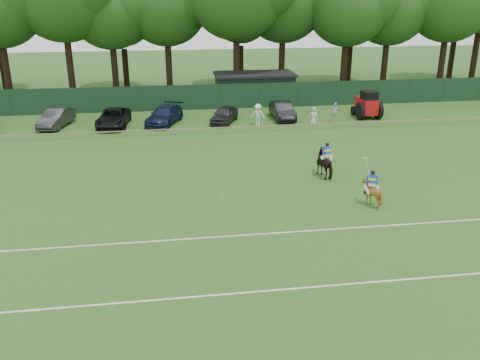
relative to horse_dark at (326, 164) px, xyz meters
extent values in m
plane|color=#1E4C14|center=(-6.61, -6.51, -0.87)|extent=(160.00, 160.00, 0.00)
imported|color=black|center=(0.00, 0.00, 0.00)|extent=(1.46, 2.24, 1.74)
imported|color=brown|center=(1.10, -4.82, -0.14)|extent=(1.60, 1.68, 1.46)
imported|color=#2A2A2C|center=(-19.58, 15.55, -0.09)|extent=(2.73, 5.03, 1.57)
imported|color=black|center=(-14.64, 15.06, -0.12)|extent=(2.93, 5.60, 1.50)
imported|color=#131F3E|center=(-10.20, 15.26, -0.10)|extent=(3.96, 5.73, 1.54)
imported|color=#2A2A2C|center=(-4.84, 14.96, -0.14)|extent=(3.30, 4.64, 1.47)
imported|color=black|center=(0.63, 15.39, -0.08)|extent=(1.67, 4.79, 1.58)
imported|color=silver|center=(-2.01, 13.55, 0.09)|extent=(1.39, 1.05, 1.91)
imported|color=silver|center=(5.07, 13.66, 0.03)|extent=(1.13, 0.68, 1.81)
imported|color=beige|center=(2.92, 13.04, -0.08)|extent=(0.91, 0.78, 1.59)
cube|color=silver|center=(0.00, 0.00, 0.60)|extent=(0.42, 0.35, 0.18)
cube|color=#1845AD|center=(0.00, 0.00, 0.92)|extent=(0.47, 0.40, 0.51)
cube|color=yellow|center=(0.00, 0.00, 0.90)|extent=(0.49, 0.39, 0.18)
sphere|color=black|center=(0.00, 0.00, 1.29)|extent=(0.25, 0.25, 0.25)
cylinder|color=silver|center=(0.26, 0.02, 0.30)|extent=(0.40, 0.42, 0.59)
cylinder|color=silver|center=(-0.24, -0.12, 0.30)|extent=(0.45, 0.30, 0.59)
cube|color=silver|center=(1.10, -4.82, 0.38)|extent=(0.43, 0.38, 0.18)
cube|color=#1845AD|center=(1.10, -4.82, 0.70)|extent=(0.49, 0.44, 0.51)
cube|color=yellow|center=(1.10, -4.82, 0.68)|extent=(0.51, 0.43, 0.18)
sphere|color=black|center=(1.10, -4.82, 1.07)|extent=(0.25, 0.25, 0.25)
cylinder|color=silver|center=(1.32, -4.97, 0.08)|extent=(0.47, 0.28, 0.59)
cylinder|color=silver|center=(0.84, -4.76, 0.08)|extent=(0.38, 0.45, 0.59)
cylinder|color=tan|center=(0.84, -4.65, 1.25)|extent=(0.05, 0.64, 1.17)
sphere|color=silver|center=(-7.02, -2.67, -0.83)|extent=(0.09, 0.09, 0.09)
cube|color=silver|center=(-6.61, -12.51, -0.87)|extent=(60.00, 0.10, 0.01)
cube|color=silver|center=(-6.61, -7.51, -0.87)|extent=(60.00, 0.10, 0.01)
cube|color=#997F5B|center=(-6.61, 11.49, -0.42)|extent=(62.00, 0.08, 0.08)
cube|color=#14351E|center=(-6.61, 20.49, 0.38)|extent=(92.00, 0.04, 2.50)
cube|color=#14331E|center=(-0.61, 23.49, 0.53)|extent=(8.00, 4.00, 2.80)
cube|color=black|center=(-0.61, 23.49, 2.05)|extent=(8.40, 4.40, 0.24)
cube|color=#B21110|center=(8.58, 14.99, 0.25)|extent=(1.42, 2.57, 1.38)
cube|color=black|center=(8.59, 14.56, 1.20)|extent=(1.30, 1.40, 0.96)
cylinder|color=black|center=(7.69, 14.23, -0.07)|extent=(0.34, 1.60, 1.60)
cylinder|color=black|center=(9.50, 14.26, -0.07)|extent=(0.34, 1.60, 1.60)
cylinder|color=black|center=(7.77, 16.04, -0.45)|extent=(0.33, 0.86, 0.85)
cylinder|color=black|center=(9.37, 16.06, -0.45)|extent=(0.33, 0.86, 0.85)
camera|label=1|loc=(-9.95, -29.70, 10.56)|focal=38.00mm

